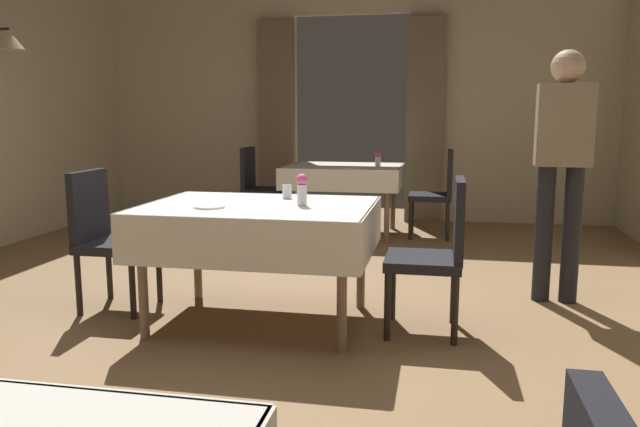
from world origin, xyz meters
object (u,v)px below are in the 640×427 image
object	(u,v)px
chair_far_left	(258,184)
glass_mid_b	(287,192)
chair_mid_left	(106,233)
plate_far_b	(349,167)
dining_table_far	(344,174)
person_waiter_by_doorway	(562,155)
chair_far_right	(438,189)
chair_mid_right	(438,249)
flower_vase_mid	(302,189)
plate_mid_c	(209,207)
flower_vase_far	(378,158)
dining_table_mid	(259,219)

from	to	relation	value
chair_far_left	glass_mid_b	world-z (taller)	chair_far_left
chair_mid_left	plate_far_b	world-z (taller)	chair_mid_left
dining_table_far	glass_mid_b	size ratio (longest dim) A/B	13.74
person_waiter_by_doorway	chair_far_left	bearing A→B (deg)	141.12
dining_table_far	chair_far_left	size ratio (longest dim) A/B	1.34
person_waiter_by_doorway	chair_far_right	bearing A→B (deg)	110.97
chair_far_right	chair_far_left	xyz separation A→B (m)	(-2.02, 0.14, 0.00)
chair_mid_right	flower_vase_mid	distance (m)	0.88
chair_mid_right	chair_far_right	size ratio (longest dim) A/B	1.00
glass_mid_b	plate_mid_c	distance (m)	0.61
chair_far_right	flower_vase_mid	xyz separation A→B (m)	(-0.80, -2.97, 0.34)
chair_far_left	plate_mid_c	world-z (taller)	chair_far_left
chair_mid_right	glass_mid_b	world-z (taller)	chair_mid_right
chair_mid_left	flower_vase_far	world-z (taller)	chair_mid_left
chair_mid_right	person_waiter_by_doorway	bearing A→B (deg)	44.59
dining_table_far	person_waiter_by_doorway	distance (m)	2.87
glass_mid_b	flower_vase_far	size ratio (longest dim) A/B	0.54
dining_table_mid	flower_vase_far	bearing A→B (deg)	81.79
chair_mid_right	glass_mid_b	distance (m)	1.06
chair_mid_right	chair_far_right	distance (m)	2.95
dining_table_far	glass_mid_b	bearing A→B (deg)	-89.15
chair_far_right	plate_far_b	size ratio (longest dim) A/B	4.22
flower_vase_far	chair_mid_left	bearing A→B (deg)	-117.59
glass_mid_b	flower_vase_far	xyz separation A→B (m)	(0.33, 2.68, 0.05)
chair_far_right	flower_vase_far	xyz separation A→B (m)	(-0.64, 0.01, 0.33)
chair_mid_left	glass_mid_b	world-z (taller)	chair_mid_left
dining_table_mid	plate_far_b	xyz separation A→B (m)	(0.16, 2.70, 0.10)
dining_table_mid	plate_mid_c	world-z (taller)	plate_mid_c
plate_far_b	glass_mid_b	bearing A→B (deg)	-91.48
chair_far_left	dining_table_far	bearing A→B (deg)	-6.67
flower_vase_far	plate_far_b	distance (m)	0.40
glass_mid_b	plate_far_b	size ratio (longest dim) A/B	0.41
flower_vase_far	dining_table_mid	bearing A→B (deg)	-98.21
dining_table_mid	chair_far_left	distance (m)	3.25
chair_far_left	flower_vase_far	distance (m)	1.42
chair_mid_right	dining_table_mid	bearing A→B (deg)	-179.23
plate_mid_c	person_waiter_by_doorway	distance (m)	2.39
chair_far_right	flower_vase_mid	bearing A→B (deg)	-105.04
glass_mid_b	chair_mid_left	bearing A→B (deg)	-169.65
chair_mid_left	chair_far_left	xyz separation A→B (m)	(0.14, 3.03, 0.00)
flower_vase_mid	plate_far_b	size ratio (longest dim) A/B	0.88
chair_mid_right	plate_far_b	xyz separation A→B (m)	(-0.92, 2.68, 0.24)
dining_table_far	flower_vase_mid	world-z (taller)	flower_vase_mid
flower_vase_far	person_waiter_by_doorway	size ratio (longest dim) A/B	0.10
chair_mid_right	chair_far_left	xyz separation A→B (m)	(-2.03, 3.09, 0.00)
dining_table_far	chair_far_right	bearing A→B (deg)	-1.17
dining_table_far	chair_far_left	distance (m)	1.03
person_waiter_by_doorway	glass_mid_b	bearing A→B (deg)	-163.94
dining_table_mid	plate_mid_c	distance (m)	0.33
glass_mid_b	plate_mid_c	world-z (taller)	glass_mid_b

